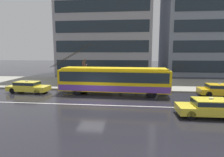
{
  "coord_description": "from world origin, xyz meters",
  "views": [
    {
      "loc": [
        3.71,
        -16.41,
        4.61
      ],
      "look_at": [
        1.6,
        3.69,
        1.65
      ],
      "focal_mm": 29.15,
      "sensor_mm": 36.0,
      "label": 1
    }
  ],
  "objects_px": {
    "taxi_oncoming_far": "(209,107)",
    "taxi_ahead_of_bus": "(220,89)",
    "trolleybus": "(114,80)",
    "pedestrian_waiting_by_pole": "(92,74)",
    "street_tree_bare": "(84,72)",
    "bus_shelter": "(100,73)",
    "pedestrian_approaching_curb": "(99,73)",
    "pedestrian_at_shelter": "(121,74)",
    "pedestrian_walking_past": "(136,76)",
    "taxi_queued_behind_bus": "(28,86)"
  },
  "relations": [
    {
      "from": "taxi_oncoming_far",
      "to": "taxi_ahead_of_bus",
      "type": "bearing_deg",
      "value": 60.14
    },
    {
      "from": "trolleybus",
      "to": "taxi_ahead_of_bus",
      "type": "bearing_deg",
      "value": 1.37
    },
    {
      "from": "pedestrian_waiting_by_pole",
      "to": "street_tree_bare",
      "type": "relative_size",
      "value": 0.55
    },
    {
      "from": "bus_shelter",
      "to": "pedestrian_approaching_curb",
      "type": "xyz_separation_m",
      "value": [
        -0.31,
        1.03,
        -0.1
      ]
    },
    {
      "from": "pedestrian_waiting_by_pole",
      "to": "street_tree_bare",
      "type": "distance_m",
      "value": 1.08
    },
    {
      "from": "taxi_ahead_of_bus",
      "to": "pedestrian_waiting_by_pole",
      "type": "xyz_separation_m",
      "value": [
        -14.58,
        3.77,
        1.02
      ]
    },
    {
      "from": "pedestrian_approaching_curb",
      "to": "pedestrian_waiting_by_pole",
      "type": "relative_size",
      "value": 1.03
    },
    {
      "from": "bus_shelter",
      "to": "pedestrian_waiting_by_pole",
      "type": "relative_size",
      "value": 2.0
    },
    {
      "from": "bus_shelter",
      "to": "street_tree_bare",
      "type": "bearing_deg",
      "value": 159.9
    },
    {
      "from": "pedestrian_at_shelter",
      "to": "pedestrian_walking_past",
      "type": "relative_size",
      "value": 0.99
    },
    {
      "from": "taxi_queued_behind_bus",
      "to": "pedestrian_waiting_by_pole",
      "type": "bearing_deg",
      "value": 33.17
    },
    {
      "from": "taxi_ahead_of_bus",
      "to": "street_tree_bare",
      "type": "height_order",
      "value": "street_tree_bare"
    },
    {
      "from": "taxi_oncoming_far",
      "to": "pedestrian_walking_past",
      "type": "relative_size",
      "value": 2.19
    },
    {
      "from": "taxi_queued_behind_bus",
      "to": "taxi_ahead_of_bus",
      "type": "bearing_deg",
      "value": 1.33
    },
    {
      "from": "pedestrian_at_shelter",
      "to": "pedestrian_waiting_by_pole",
      "type": "bearing_deg",
      "value": -176.49
    },
    {
      "from": "pedestrian_walking_past",
      "to": "pedestrian_waiting_by_pole",
      "type": "xyz_separation_m",
      "value": [
        -5.82,
        1.54,
        -0.04
      ]
    },
    {
      "from": "taxi_ahead_of_bus",
      "to": "pedestrian_at_shelter",
      "type": "distance_m",
      "value": 11.48
    },
    {
      "from": "taxi_ahead_of_bus",
      "to": "pedestrian_walking_past",
      "type": "distance_m",
      "value": 9.1
    },
    {
      "from": "bus_shelter",
      "to": "taxi_ahead_of_bus",
      "type": "bearing_deg",
      "value": -11.78
    },
    {
      "from": "taxi_queued_behind_bus",
      "to": "pedestrian_at_shelter",
      "type": "bearing_deg",
      "value": 23.4
    },
    {
      "from": "taxi_queued_behind_bus",
      "to": "pedestrian_at_shelter",
      "type": "relative_size",
      "value": 2.44
    },
    {
      "from": "pedestrian_approaching_curb",
      "to": "pedestrian_at_shelter",
      "type": "bearing_deg",
      "value": 4.23
    },
    {
      "from": "taxi_ahead_of_bus",
      "to": "pedestrian_at_shelter",
      "type": "height_order",
      "value": "pedestrian_at_shelter"
    },
    {
      "from": "trolleybus",
      "to": "bus_shelter",
      "type": "bearing_deg",
      "value": 123.59
    },
    {
      "from": "trolleybus",
      "to": "bus_shelter",
      "type": "relative_size",
      "value": 3.33
    },
    {
      "from": "pedestrian_walking_past",
      "to": "street_tree_bare",
      "type": "height_order",
      "value": "street_tree_bare"
    },
    {
      "from": "pedestrian_at_shelter",
      "to": "pedestrian_waiting_by_pole",
      "type": "relative_size",
      "value": 0.99
    },
    {
      "from": "pedestrian_at_shelter",
      "to": "pedestrian_waiting_by_pole",
      "type": "distance_m",
      "value": 3.88
    },
    {
      "from": "taxi_queued_behind_bus",
      "to": "taxi_oncoming_far",
      "type": "xyz_separation_m",
      "value": [
        17.34,
        -6.06,
        -0.0
      ]
    },
    {
      "from": "bus_shelter",
      "to": "pedestrian_waiting_by_pole",
      "type": "xyz_separation_m",
      "value": [
        -1.33,
        1.01,
        -0.2
      ]
    },
    {
      "from": "taxi_queued_behind_bus",
      "to": "pedestrian_waiting_by_pole",
      "type": "relative_size",
      "value": 2.42
    },
    {
      "from": "pedestrian_at_shelter",
      "to": "street_tree_bare",
      "type": "xyz_separation_m",
      "value": [
        -4.91,
        -0.38,
        0.23
      ]
    },
    {
      "from": "pedestrian_approaching_curb",
      "to": "taxi_queued_behind_bus",
      "type": "bearing_deg",
      "value": -150.36
    },
    {
      "from": "pedestrian_at_shelter",
      "to": "pedestrian_walking_past",
      "type": "height_order",
      "value": "pedestrian_walking_past"
    },
    {
      "from": "trolleybus",
      "to": "taxi_oncoming_far",
      "type": "height_order",
      "value": "trolleybus"
    },
    {
      "from": "bus_shelter",
      "to": "pedestrian_at_shelter",
      "type": "relative_size",
      "value": 2.02
    },
    {
      "from": "street_tree_bare",
      "to": "taxi_ahead_of_bus",
      "type": "bearing_deg",
      "value": -13.08
    },
    {
      "from": "taxi_ahead_of_bus",
      "to": "trolleybus",
      "type": "bearing_deg",
      "value": -178.63
    },
    {
      "from": "pedestrian_waiting_by_pole",
      "to": "bus_shelter",
      "type": "bearing_deg",
      "value": -37.06
    },
    {
      "from": "street_tree_bare",
      "to": "pedestrian_at_shelter",
      "type": "bearing_deg",
      "value": 4.38
    },
    {
      "from": "pedestrian_approaching_curb",
      "to": "pedestrian_walking_past",
      "type": "relative_size",
      "value": 1.03
    },
    {
      "from": "taxi_oncoming_far",
      "to": "pedestrian_at_shelter",
      "type": "relative_size",
      "value": 2.21
    },
    {
      "from": "bus_shelter",
      "to": "pedestrian_waiting_by_pole",
      "type": "bearing_deg",
      "value": 142.94
    },
    {
      "from": "pedestrian_waiting_by_pole",
      "to": "street_tree_bare",
      "type": "xyz_separation_m",
      "value": [
        -1.04,
        -0.14,
        0.25
      ]
    },
    {
      "from": "taxi_ahead_of_bus",
      "to": "taxi_oncoming_far",
      "type": "relative_size",
      "value": 1.03
    },
    {
      "from": "pedestrian_walking_past",
      "to": "pedestrian_waiting_by_pole",
      "type": "relative_size",
      "value": 1.0
    },
    {
      "from": "trolleybus",
      "to": "pedestrian_walking_past",
      "type": "height_order",
      "value": "trolleybus"
    },
    {
      "from": "street_tree_bare",
      "to": "trolleybus",
      "type": "bearing_deg",
      "value": -41.66
    },
    {
      "from": "pedestrian_approaching_curb",
      "to": "pedestrian_walking_past",
      "type": "xyz_separation_m",
      "value": [
        4.8,
        -1.56,
        -0.05
      ]
    },
    {
      "from": "pedestrian_waiting_by_pole",
      "to": "street_tree_bare",
      "type": "height_order",
      "value": "street_tree_bare"
    }
  ]
}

